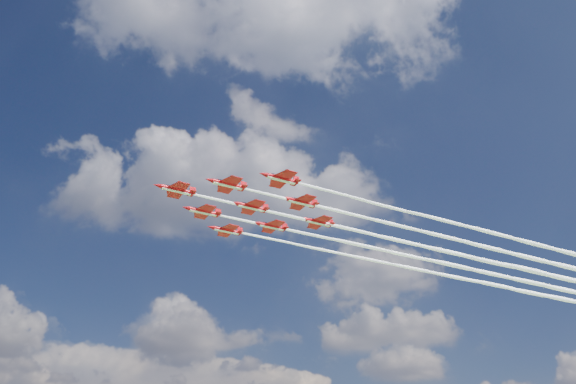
% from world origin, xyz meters
% --- Properties ---
extents(jet_lead, '(137.45, 79.47, 2.35)m').
position_xyz_m(jet_lead, '(54.27, 31.47, 79.58)').
color(jet_lead, red).
extents(jet_row2_port, '(137.45, 79.47, 2.35)m').
position_xyz_m(jet_row2_port, '(65.82, 29.33, 79.58)').
color(jet_row2_port, red).
extents(jet_row2_starb, '(137.45, 79.47, 2.35)m').
position_xyz_m(jet_row2_starb, '(58.38, 42.47, 79.58)').
color(jet_row2_starb, red).
extents(jet_row3_port, '(137.45, 79.47, 2.35)m').
position_xyz_m(jet_row3_port, '(77.36, 27.18, 79.58)').
color(jet_row3_port, red).
extents(jet_row3_centre, '(137.45, 79.47, 2.35)m').
position_xyz_m(jet_row3_centre, '(69.93, 40.33, 79.58)').
color(jet_row3_centre, red).
extents(jet_row3_starb, '(137.45, 79.47, 2.35)m').
position_xyz_m(jet_row3_starb, '(62.49, 53.48, 79.58)').
color(jet_row3_starb, red).
extents(jet_row4_port, '(137.45, 79.47, 2.35)m').
position_xyz_m(jet_row4_port, '(81.47, 38.18, 79.58)').
color(jet_row4_port, red).
extents(jet_row4_starb, '(137.45, 79.47, 2.35)m').
position_xyz_m(jet_row4_starb, '(74.04, 51.33, 79.58)').
color(jet_row4_starb, red).
extents(jet_tail, '(137.45, 79.47, 2.35)m').
position_xyz_m(jet_tail, '(85.58, 49.18, 79.58)').
color(jet_tail, red).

